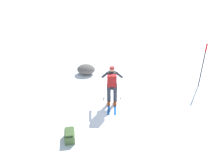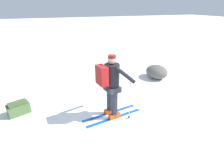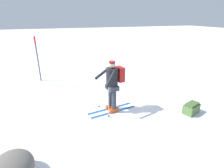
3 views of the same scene
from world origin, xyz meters
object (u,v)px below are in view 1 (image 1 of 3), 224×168
at_px(rock_boulder, 86,69).
at_px(skier, 112,84).
at_px(dropped_backpack, 70,135).
at_px(trail_marker, 203,62).

bearing_deg(rock_boulder, skier, 124.87).
height_order(dropped_backpack, rock_boulder, rock_boulder).
bearing_deg(trail_marker, rock_boulder, -3.50).
distance_m(trail_marker, rock_boulder, 5.65).
distance_m(skier, rock_boulder, 3.26).
bearing_deg(dropped_backpack, rock_boulder, -80.25).
height_order(skier, trail_marker, trail_marker).
xyz_separation_m(skier, dropped_backpack, (0.98, 2.26, -0.79)).
bearing_deg(trail_marker, dropped_backpack, 43.81).
distance_m(dropped_backpack, rock_boulder, 4.95).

